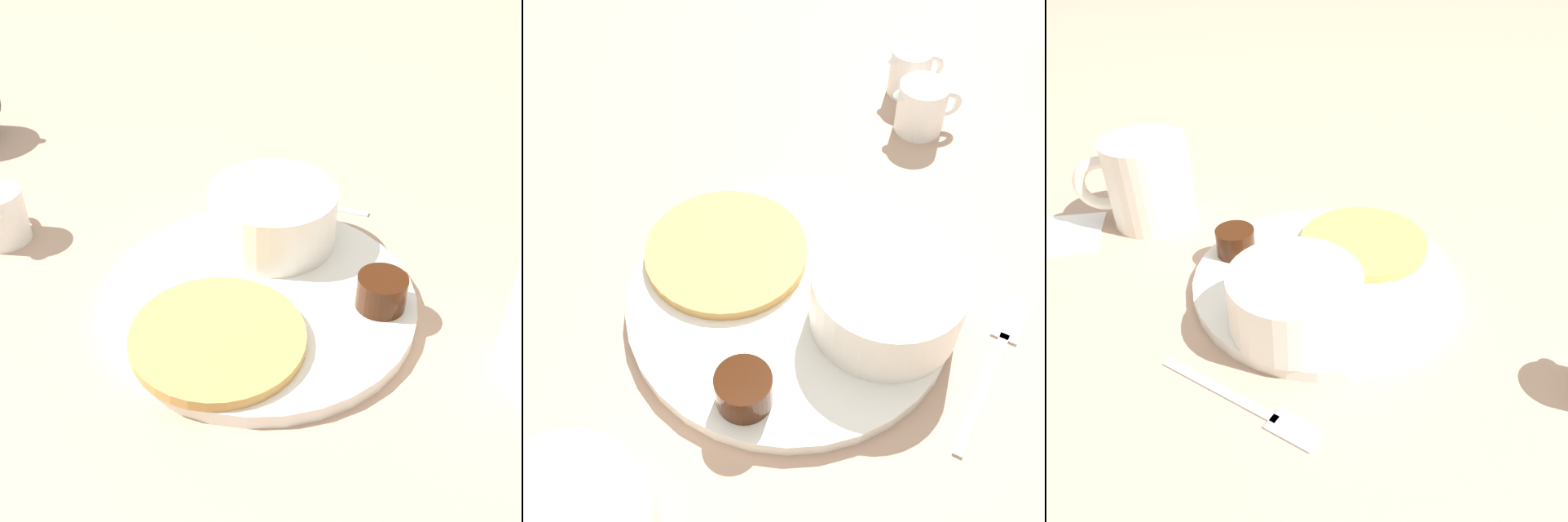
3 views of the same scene
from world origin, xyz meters
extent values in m
plane|color=tan|center=(0.00, 0.00, 0.00)|extent=(4.00, 4.00, 0.00)
cylinder|color=white|center=(0.00, 0.00, 0.01)|extent=(0.25, 0.25, 0.01)
cylinder|color=tan|center=(-0.05, -0.04, 0.02)|extent=(0.13, 0.13, 0.01)
cylinder|color=white|center=(0.03, 0.06, 0.04)|extent=(0.11, 0.11, 0.05)
cylinder|color=white|center=(0.03, 0.06, 0.06)|extent=(0.09, 0.09, 0.01)
cylinder|color=#38190A|center=(0.08, -0.05, 0.03)|extent=(0.04, 0.04, 0.03)
cylinder|color=white|center=(0.06, 0.07, 0.02)|extent=(0.04, 0.04, 0.03)
sphere|color=white|center=(0.06, 0.07, 0.04)|extent=(0.02, 0.02, 0.02)
cube|color=silver|center=(0.10, 0.12, 0.00)|extent=(0.09, 0.07, 0.00)
cube|color=silver|center=(0.05, 0.16, 0.00)|extent=(0.04, 0.04, 0.00)
camera|label=1|loc=(-0.13, -0.37, 0.35)|focal=45.00mm
camera|label=2|loc=(0.30, -0.06, 0.41)|focal=45.00mm
camera|label=3|loc=(0.06, 0.38, 0.30)|focal=35.00mm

